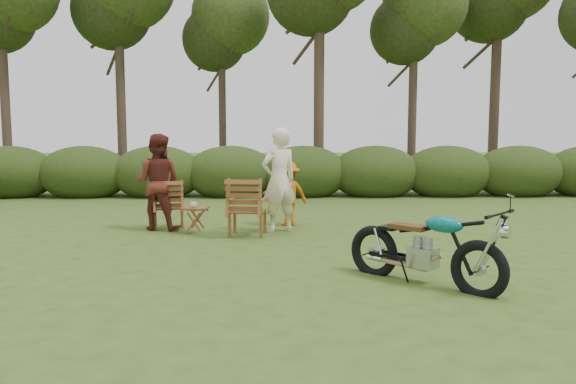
{
  "coord_description": "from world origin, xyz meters",
  "views": [
    {
      "loc": [
        -0.78,
        -6.41,
        1.79
      ],
      "look_at": [
        -0.59,
        1.73,
        0.9
      ],
      "focal_mm": 35.0,
      "sensor_mm": 36.0,
      "label": 1
    }
  ],
  "objects_px": {
    "side_table": "(196,220)",
    "cup": "(193,205)",
    "lawn_chair_right": "(248,235)",
    "child": "(288,225)",
    "lawn_chair_left": "(169,228)",
    "adult_a": "(279,232)",
    "motorcycle": "(422,283)",
    "adult_b": "(159,229)"
  },
  "relations": [
    {
      "from": "side_table",
      "to": "cup",
      "type": "xyz_separation_m",
      "value": [
        -0.03,
        -0.02,
        0.28
      ]
    },
    {
      "from": "lawn_chair_right",
      "to": "child",
      "type": "bearing_deg",
      "value": -119.15
    },
    {
      "from": "lawn_chair_left",
      "to": "cup",
      "type": "bearing_deg",
      "value": 121.66
    },
    {
      "from": "lawn_chair_left",
      "to": "side_table",
      "type": "distance_m",
      "value": 0.86
    },
    {
      "from": "adult_a",
      "to": "lawn_chair_left",
      "type": "bearing_deg",
      "value": -42.09
    },
    {
      "from": "cup",
      "to": "adult_a",
      "type": "distance_m",
      "value": 1.58
    },
    {
      "from": "side_table",
      "to": "adult_a",
      "type": "bearing_deg",
      "value": 5.08
    },
    {
      "from": "motorcycle",
      "to": "cup",
      "type": "height_order",
      "value": "cup"
    },
    {
      "from": "child",
      "to": "cup",
      "type": "bearing_deg",
      "value": 1.74
    },
    {
      "from": "cup",
      "to": "adult_b",
      "type": "relative_size",
      "value": 0.07
    },
    {
      "from": "lawn_chair_right",
      "to": "adult_a",
      "type": "relative_size",
      "value": 0.54
    },
    {
      "from": "motorcycle",
      "to": "lawn_chair_right",
      "type": "relative_size",
      "value": 1.95
    },
    {
      "from": "lawn_chair_right",
      "to": "adult_a",
      "type": "xyz_separation_m",
      "value": [
        0.55,
        0.31,
        0.0
      ]
    },
    {
      "from": "cup",
      "to": "adult_b",
      "type": "xyz_separation_m",
      "value": [
        -0.7,
        0.43,
        -0.51
      ]
    },
    {
      "from": "side_table",
      "to": "adult_b",
      "type": "height_order",
      "value": "adult_b"
    },
    {
      "from": "lawn_chair_left",
      "to": "adult_a",
      "type": "bearing_deg",
      "value": 156.64
    },
    {
      "from": "adult_b",
      "to": "child",
      "type": "bearing_deg",
      "value": -160.18
    },
    {
      "from": "lawn_chair_right",
      "to": "adult_b",
      "type": "distance_m",
      "value": 1.75
    },
    {
      "from": "motorcycle",
      "to": "child",
      "type": "height_order",
      "value": "child"
    },
    {
      "from": "lawn_chair_right",
      "to": "cup",
      "type": "height_order",
      "value": "cup"
    },
    {
      "from": "side_table",
      "to": "child",
      "type": "relative_size",
      "value": 0.38
    },
    {
      "from": "cup",
      "to": "lawn_chair_left",
      "type": "bearing_deg",
      "value": 132.35
    },
    {
      "from": "cup",
      "to": "child",
      "type": "xyz_separation_m",
      "value": [
        1.67,
        0.83,
        -0.51
      ]
    },
    {
      "from": "adult_a",
      "to": "adult_b",
      "type": "height_order",
      "value": "adult_a"
    },
    {
      "from": "lawn_chair_right",
      "to": "adult_b",
      "type": "xyz_separation_m",
      "value": [
        -1.65,
        0.6,
        0.0
      ]
    },
    {
      "from": "cup",
      "to": "adult_a",
      "type": "relative_size",
      "value": 0.06
    },
    {
      "from": "lawn_chair_right",
      "to": "lawn_chair_left",
      "type": "xyz_separation_m",
      "value": [
        -1.5,
        0.77,
        0.0
      ]
    },
    {
      "from": "motorcycle",
      "to": "lawn_chair_right",
      "type": "distance_m",
      "value": 3.83
    },
    {
      "from": "side_table",
      "to": "adult_a",
      "type": "xyz_separation_m",
      "value": [
        1.46,
        0.13,
        -0.23
      ]
    },
    {
      "from": "cup",
      "to": "motorcycle",
      "type": "bearing_deg",
      "value": -46.17
    },
    {
      "from": "child",
      "to": "side_table",
      "type": "bearing_deg",
      "value": 1.77
    },
    {
      "from": "lawn_chair_left",
      "to": "lawn_chair_right",
      "type": "bearing_deg",
      "value": 142.04
    },
    {
      "from": "motorcycle",
      "to": "lawn_chair_left",
      "type": "xyz_separation_m",
      "value": [
        -3.71,
        3.9,
        0.0
      ]
    },
    {
      "from": "adult_b",
      "to": "lawn_chair_right",
      "type": "bearing_deg",
      "value": 170.39
    },
    {
      "from": "lawn_chair_right",
      "to": "cup",
      "type": "relative_size",
      "value": 8.56
    },
    {
      "from": "side_table",
      "to": "child",
      "type": "distance_m",
      "value": 1.84
    },
    {
      "from": "side_table",
      "to": "adult_b",
      "type": "relative_size",
      "value": 0.27
    },
    {
      "from": "child",
      "to": "motorcycle",
      "type": "bearing_deg",
      "value": 85.3
    },
    {
      "from": "motorcycle",
      "to": "side_table",
      "type": "relative_size",
      "value": 4.15
    },
    {
      "from": "adult_b",
      "to": "lawn_chair_left",
      "type": "bearing_deg",
      "value": -119.55
    },
    {
      "from": "lawn_chair_right",
      "to": "side_table",
      "type": "relative_size",
      "value": 2.13
    },
    {
      "from": "lawn_chair_left",
      "to": "child",
      "type": "height_order",
      "value": "child"
    }
  ]
}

